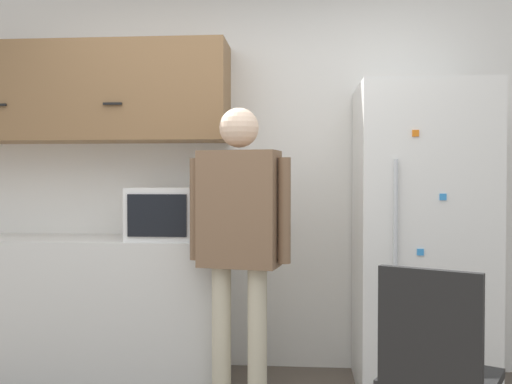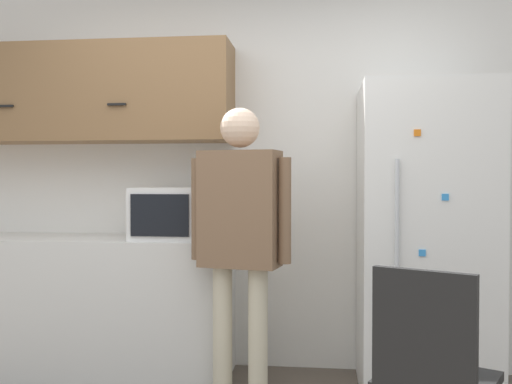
# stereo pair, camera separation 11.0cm
# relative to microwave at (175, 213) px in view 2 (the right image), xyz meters

# --- Properties ---
(back_wall) EXTENTS (6.00, 0.06, 2.70)m
(back_wall) POSITION_rel_microwave_xyz_m (0.39, 0.36, 0.28)
(back_wall) COLOR white
(back_wall) RESTS_ON ground_plane
(counter) EXTENTS (2.14, 0.55, 0.90)m
(counter) POSITION_rel_microwave_xyz_m (-0.74, 0.05, -0.62)
(counter) COLOR silver
(counter) RESTS_ON ground_plane
(upper_cabinets) EXTENTS (2.14, 0.40, 0.64)m
(upper_cabinets) POSITION_rel_microwave_xyz_m (-0.74, 0.14, 0.79)
(upper_cabinets) COLOR olive
(microwave) EXTENTS (0.51, 0.40, 0.33)m
(microwave) POSITION_rel_microwave_xyz_m (0.00, 0.00, 0.00)
(microwave) COLOR white
(microwave) RESTS_ON counter
(person) EXTENTS (0.58, 0.30, 1.69)m
(person) POSITION_rel_microwave_xyz_m (0.47, -0.35, -0.04)
(person) COLOR beige
(person) RESTS_ON ground_plane
(refrigerator) EXTENTS (0.76, 0.73, 1.85)m
(refrigerator) POSITION_rel_microwave_xyz_m (1.54, -0.03, -0.14)
(refrigerator) COLOR white
(refrigerator) RESTS_ON ground_plane
(chair) EXTENTS (0.60, 0.60, 0.93)m
(chair) POSITION_rel_microwave_xyz_m (1.37, -1.16, -0.55)
(chair) COLOR black
(chair) RESTS_ON ground_plane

